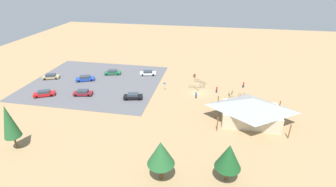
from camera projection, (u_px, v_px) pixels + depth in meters
name	position (u px, v px, depth m)	size (l,w,h in m)	color
ground	(199.00, 93.00, 61.45)	(160.00, 160.00, 0.00)	#9E7F56
parking_lot_asphalt	(96.00, 82.00, 67.21)	(33.72, 29.16, 0.05)	#56565B
bike_pavilion	(251.00, 109.00, 48.58)	(12.89, 9.17, 5.19)	beige
trash_bin	(194.00, 76.00, 70.13)	(0.60, 0.60, 0.90)	brown
lot_sign	(165.00, 85.00, 62.09)	(0.56, 0.08, 2.20)	#99999E
pine_east	(9.00, 122.00, 40.04)	(2.66, 2.66, 8.19)	brown
pine_midwest	(229.00, 156.00, 34.19)	(3.68, 3.68, 6.13)	brown
pine_center	(161.00, 153.00, 34.24)	(3.89, 3.89, 6.44)	brown
bicycle_blue_yard_left	(202.00, 87.00, 63.82)	(1.71, 0.60, 0.80)	black
bicycle_yellow_near_sign	(197.00, 89.00, 62.70)	(1.20, 1.30, 0.86)	black
bicycle_black_yard_front	(203.00, 83.00, 65.98)	(1.58, 0.66, 0.79)	black
bicycle_teal_by_bin	(229.00, 95.00, 59.46)	(0.48, 1.74, 0.85)	black
bicycle_green_edge_south	(197.00, 80.00, 67.30)	(1.71, 0.48, 0.85)	black
bicycle_silver_front_row	(242.00, 95.00, 59.53)	(1.77, 0.48, 0.81)	black
bicycle_orange_back_row	(234.00, 99.00, 57.72)	(1.21, 1.33, 0.85)	black
bicycle_purple_mid_cluster	(225.00, 100.00, 57.14)	(0.52, 1.65, 0.84)	black
bicycle_white_near_porch	(232.00, 92.00, 60.85)	(0.58, 1.56, 0.80)	black
bicycle_red_lone_east	(192.00, 87.00, 63.84)	(1.71, 0.48, 0.74)	black
car_green_near_entry	(113.00, 72.00, 71.84)	(4.89, 2.94, 1.28)	#1E6B3D
car_maroon_aisle_side	(83.00, 93.00, 59.79)	(4.63, 2.53, 1.38)	maroon
car_black_front_row	(133.00, 96.00, 58.11)	(4.62, 2.70, 1.38)	black
car_white_mid_lot	(148.00, 73.00, 71.35)	(4.75, 2.72, 1.29)	white
car_blue_far_end	(85.00, 78.00, 67.67)	(5.11, 3.53, 1.40)	#1E42B2
car_tan_end_stall	(51.00, 76.00, 68.93)	(4.68, 3.23, 1.36)	tan
car_red_back_corner	(44.00, 93.00, 59.41)	(4.97, 3.63, 1.42)	red
visitor_by_pavilion	(217.00, 89.00, 61.12)	(0.39, 0.40, 1.75)	#2D3347
visitor_near_lot	(244.00, 84.00, 63.80)	(0.39, 0.36, 1.65)	#2D3347
visitor_at_bikes	(196.00, 95.00, 58.48)	(0.40, 0.36, 1.74)	#2D3347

